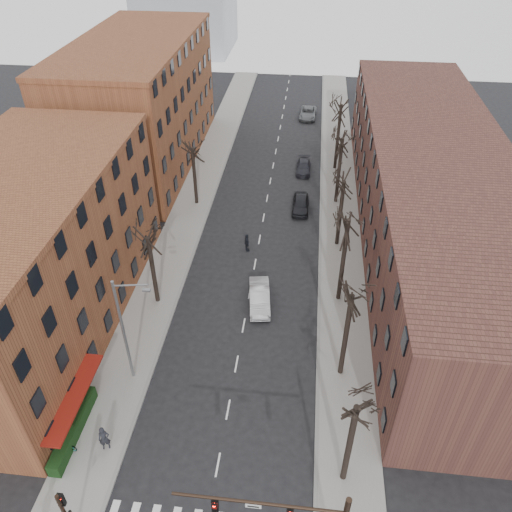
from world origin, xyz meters
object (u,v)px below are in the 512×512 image
(silver_sedan, at_px, (260,297))
(bicycle, at_px, (65,445))
(parked_car_near, at_px, (301,204))
(pedestrian_a, at_px, (104,439))
(parked_car_mid, at_px, (304,167))

(silver_sedan, height_order, bicycle, silver_sedan)
(parked_car_near, relative_size, pedestrian_a, 2.31)
(silver_sedan, distance_m, bicycle, 18.14)
(pedestrian_a, relative_size, bicycle, 1.18)
(parked_car_near, bearing_deg, bicycle, -114.30)
(silver_sedan, relative_size, parked_car_mid, 1.11)
(pedestrian_a, bearing_deg, parked_car_near, 48.48)
(parked_car_mid, height_order, bicycle, parked_car_mid)
(parked_car_mid, xyz_separation_m, pedestrian_a, (-10.91, -38.54, 0.49))
(silver_sedan, relative_size, parked_car_near, 1.07)
(bicycle, bearing_deg, silver_sedan, -25.66)
(silver_sedan, bearing_deg, pedestrian_a, -127.37)
(parked_car_near, height_order, bicycle, parked_car_near)
(silver_sedan, xyz_separation_m, parked_car_mid, (2.80, 24.19, -0.16))
(parked_car_near, height_order, parked_car_mid, parked_car_near)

